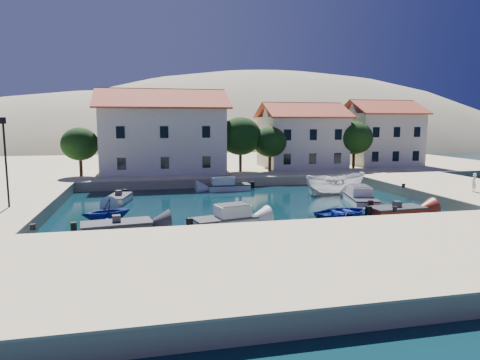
% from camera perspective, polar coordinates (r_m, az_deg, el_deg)
% --- Properties ---
extents(ground, '(400.00, 400.00, 0.00)m').
position_cam_1_polar(ground, '(26.40, 5.85, -7.46)').
color(ground, black).
rests_on(ground, ground).
extents(quay_south, '(52.00, 12.00, 1.00)m').
position_cam_1_polar(quay_south, '(20.90, 11.14, -10.29)').
color(quay_south, beige).
rests_on(quay_south, ground).
extents(quay_east, '(11.00, 20.00, 1.00)m').
position_cam_1_polar(quay_east, '(45.01, 27.10, -1.27)').
color(quay_east, beige).
rests_on(quay_east, ground).
extents(quay_north, '(80.00, 36.00, 1.00)m').
position_cam_1_polar(quay_north, '(63.29, -3.31, 1.97)').
color(quay_north, beige).
rests_on(quay_north, ground).
extents(hills, '(254.00, 176.00, 99.00)m').
position_cam_1_polar(hills, '(153.57, -1.53, -3.57)').
color(hills, '#998C67').
rests_on(hills, ground).
extents(building_left, '(14.70, 9.45, 9.70)m').
position_cam_1_polar(building_left, '(52.20, -10.31, 6.60)').
color(building_left, beige).
rests_on(building_left, quay_north).
extents(building_mid, '(10.50, 8.40, 8.30)m').
position_cam_1_polar(building_mid, '(56.85, 8.21, 6.01)').
color(building_mid, beige).
rests_on(building_mid, quay_north).
extents(building_right, '(9.45, 8.40, 8.80)m').
position_cam_1_polar(building_right, '(62.97, 18.21, 6.10)').
color(building_right, beige).
rests_on(building_right, quay_north).
extents(trees, '(37.30, 5.30, 6.45)m').
position_cam_1_polar(trees, '(51.23, 1.72, 5.47)').
color(trees, '#382314').
rests_on(trees, quay_north).
extents(lamppost, '(0.35, 0.25, 6.22)m').
position_cam_1_polar(lamppost, '(33.56, -28.82, 3.12)').
color(lamppost, black).
rests_on(lamppost, quay_west).
extents(bollards, '(29.36, 9.56, 0.30)m').
position_cam_1_polar(bollards, '(30.62, 8.58, -3.17)').
color(bollards, black).
rests_on(bollards, ground).
extents(motorboat_grey_sw, '(4.56, 2.49, 1.25)m').
position_cam_1_polar(motorboat_grey_sw, '(28.42, -16.11, -6.02)').
color(motorboat_grey_sw, '#333338').
rests_on(motorboat_grey_sw, ground).
extents(cabin_cruiser_south, '(4.52, 2.72, 1.60)m').
position_cam_1_polar(cabin_cruiser_south, '(28.61, -2.03, -5.24)').
color(cabin_cruiser_south, silver).
rests_on(cabin_cruiser_south, ground).
extents(rowboat_south, '(5.23, 4.36, 0.93)m').
position_cam_1_polar(rowboat_south, '(32.42, 13.61, -4.76)').
color(rowboat_south, navy).
rests_on(rowboat_south, ground).
extents(motorboat_red_se, '(4.23, 2.09, 1.25)m').
position_cam_1_polar(motorboat_red_se, '(34.07, 20.17, -3.92)').
color(motorboat_red_se, maroon).
rests_on(motorboat_red_se, ground).
extents(cabin_cruiser_east, '(3.03, 5.17, 1.60)m').
position_cam_1_polar(cabin_cruiser_east, '(37.78, 15.83, -2.33)').
color(cabin_cruiser_east, silver).
rests_on(cabin_cruiser_east, ground).
extents(boat_east, '(6.01, 2.62, 2.27)m').
position_cam_1_polar(boat_east, '(41.95, 12.56, -1.89)').
color(boat_east, silver).
rests_on(boat_east, ground).
extents(motorboat_white_ne, '(2.51, 3.61, 1.25)m').
position_cam_1_polar(motorboat_white_ne, '(45.12, 12.11, -0.82)').
color(motorboat_white_ne, silver).
rests_on(motorboat_white_ne, ground).
extents(rowboat_west, '(4.05, 3.77, 1.73)m').
position_cam_1_polar(rowboat_west, '(31.43, -17.32, -5.30)').
color(rowboat_west, navy).
rests_on(rowboat_west, ground).
extents(motorboat_white_west, '(2.31, 3.85, 1.25)m').
position_cam_1_polar(motorboat_white_west, '(38.40, -15.85, -2.44)').
color(motorboat_white_west, silver).
rests_on(motorboat_white_west, ground).
extents(cabin_cruiser_north, '(4.33, 1.90, 1.60)m').
position_cam_1_polar(cabin_cruiser_north, '(43.38, -1.54, -0.75)').
color(cabin_cruiser_north, silver).
rests_on(cabin_cruiser_north, ground).
extents(pedestrian, '(0.70, 0.63, 1.59)m').
position_cam_1_polar(pedestrian, '(41.41, 28.71, -0.28)').
color(pedestrian, silver).
rests_on(pedestrian, quay_east).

